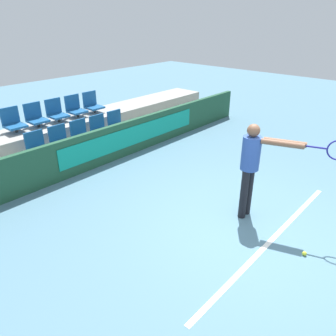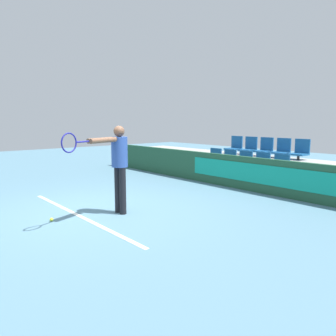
{
  "view_description": "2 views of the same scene",
  "coord_description": "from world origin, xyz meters",
  "px_view_note": "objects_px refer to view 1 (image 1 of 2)",
  "views": [
    {
      "loc": [
        -4.24,
        -1.99,
        3.28
      ],
      "look_at": [
        -0.11,
        1.72,
        0.65
      ],
      "focal_mm": 35.0,
      "sensor_mm": 36.0,
      "label": 1
    },
    {
      "loc": [
        5.67,
        -3.03,
        1.8
      ],
      "look_at": [
        0.24,
        1.62,
        0.75
      ],
      "focal_mm": 35.0,
      "sensor_mm": 36.0,
      "label": 2
    }
  ],
  "objects_px": {
    "stadium_chair_1": "(61,140)",
    "stadium_chair_9": "(92,104)",
    "stadium_chair_6": "(36,117)",
    "tennis_player": "(255,162)",
    "stadium_chair_2": "(81,134)",
    "stadium_chair_7": "(56,112)",
    "stadium_chair_8": "(75,108)",
    "stadium_chair_3": "(100,128)",
    "stadium_chair_5": "(13,122)",
    "tennis_ball": "(304,253)",
    "stadium_chair_0": "(38,147)",
    "stadium_chair_4": "(117,123)"
  },
  "relations": [
    {
      "from": "stadium_chair_2",
      "to": "stadium_chair_8",
      "type": "bearing_deg",
      "value": 61.39
    },
    {
      "from": "stadium_chair_2",
      "to": "stadium_chair_6",
      "type": "height_order",
      "value": "stadium_chair_6"
    },
    {
      "from": "stadium_chair_1",
      "to": "tennis_ball",
      "type": "distance_m",
      "value": 5.66
    },
    {
      "from": "stadium_chair_2",
      "to": "tennis_player",
      "type": "distance_m",
      "value": 4.49
    },
    {
      "from": "stadium_chair_3",
      "to": "stadium_chair_7",
      "type": "height_order",
      "value": "stadium_chair_7"
    },
    {
      "from": "stadium_chair_6",
      "to": "stadium_chair_7",
      "type": "xyz_separation_m",
      "value": [
        0.57,
        0.0,
        0.0
      ]
    },
    {
      "from": "stadium_chair_6",
      "to": "stadium_chair_9",
      "type": "height_order",
      "value": "same"
    },
    {
      "from": "stadium_chair_0",
      "to": "stadium_chair_8",
      "type": "xyz_separation_m",
      "value": [
        1.71,
        1.05,
        0.35
      ]
    },
    {
      "from": "stadium_chair_4",
      "to": "stadium_chair_5",
      "type": "height_order",
      "value": "stadium_chair_5"
    },
    {
      "from": "stadium_chair_0",
      "to": "stadium_chair_2",
      "type": "relative_size",
      "value": 1.0
    },
    {
      "from": "stadium_chair_1",
      "to": "stadium_chair_2",
      "type": "xyz_separation_m",
      "value": [
        0.57,
        0.0,
        0.0
      ]
    },
    {
      "from": "stadium_chair_4",
      "to": "tennis_player",
      "type": "height_order",
      "value": "tennis_player"
    },
    {
      "from": "stadium_chair_5",
      "to": "stadium_chair_6",
      "type": "bearing_deg",
      "value": 0.0
    },
    {
      "from": "stadium_chair_6",
      "to": "stadium_chair_3",
      "type": "bearing_deg",
      "value": -42.51
    },
    {
      "from": "stadium_chair_2",
      "to": "stadium_chair_3",
      "type": "height_order",
      "value": "same"
    },
    {
      "from": "stadium_chair_8",
      "to": "stadium_chair_9",
      "type": "bearing_deg",
      "value": 0.0
    },
    {
      "from": "stadium_chair_9",
      "to": "tennis_player",
      "type": "distance_m",
      "value": 5.55
    },
    {
      "from": "stadium_chair_4",
      "to": "stadium_chair_1",
      "type": "bearing_deg",
      "value": 180.0
    },
    {
      "from": "stadium_chair_1",
      "to": "stadium_chair_9",
      "type": "distance_m",
      "value": 2.04
    },
    {
      "from": "stadium_chair_5",
      "to": "stadium_chair_1",
      "type": "bearing_deg",
      "value": -61.39
    },
    {
      "from": "stadium_chair_2",
      "to": "tennis_player",
      "type": "xyz_separation_m",
      "value": [
        0.38,
        -4.45,
        0.46
      ]
    },
    {
      "from": "stadium_chair_0",
      "to": "stadium_chair_4",
      "type": "xyz_separation_m",
      "value": [
        2.28,
        0.0,
        0.0
      ]
    },
    {
      "from": "stadium_chair_4",
      "to": "stadium_chair_8",
      "type": "bearing_deg",
      "value": 118.61
    },
    {
      "from": "stadium_chair_1",
      "to": "stadium_chair_5",
      "type": "xyz_separation_m",
      "value": [
        -0.57,
        1.05,
        0.35
      ]
    },
    {
      "from": "stadium_chair_2",
      "to": "stadium_chair_6",
      "type": "relative_size",
      "value": 1.0
    },
    {
      "from": "stadium_chair_8",
      "to": "tennis_player",
      "type": "bearing_deg",
      "value": -92.01
    },
    {
      "from": "stadium_chair_3",
      "to": "stadium_chair_1",
      "type": "bearing_deg",
      "value": 180.0
    },
    {
      "from": "stadium_chair_3",
      "to": "tennis_ball",
      "type": "xyz_separation_m",
      "value": [
        -0.58,
        -5.61,
        -0.56
      ]
    },
    {
      "from": "stadium_chair_4",
      "to": "tennis_ball",
      "type": "bearing_deg",
      "value": -101.59
    },
    {
      "from": "stadium_chair_3",
      "to": "stadium_chair_5",
      "type": "xyz_separation_m",
      "value": [
        -1.71,
        1.05,
        0.35
      ]
    },
    {
      "from": "tennis_player",
      "to": "tennis_ball",
      "type": "xyz_separation_m",
      "value": [
        -0.39,
        -1.16,
        -1.02
      ]
    },
    {
      "from": "stadium_chair_6",
      "to": "stadium_chair_9",
      "type": "distance_m",
      "value": 1.71
    },
    {
      "from": "stadium_chair_6",
      "to": "stadium_chair_7",
      "type": "height_order",
      "value": "same"
    },
    {
      "from": "stadium_chair_1",
      "to": "tennis_player",
      "type": "xyz_separation_m",
      "value": [
        0.95,
        -4.45,
        0.46
      ]
    },
    {
      "from": "stadium_chair_0",
      "to": "stadium_chair_7",
      "type": "distance_m",
      "value": 1.59
    },
    {
      "from": "stadium_chair_0",
      "to": "stadium_chair_2",
      "type": "height_order",
      "value": "same"
    },
    {
      "from": "stadium_chair_5",
      "to": "stadium_chair_9",
      "type": "height_order",
      "value": "same"
    },
    {
      "from": "stadium_chair_2",
      "to": "stadium_chair_9",
      "type": "height_order",
      "value": "stadium_chair_9"
    },
    {
      "from": "stadium_chair_6",
      "to": "tennis_player",
      "type": "height_order",
      "value": "tennis_player"
    },
    {
      "from": "stadium_chair_1",
      "to": "tennis_player",
      "type": "relative_size",
      "value": 0.34
    },
    {
      "from": "stadium_chair_5",
      "to": "tennis_player",
      "type": "distance_m",
      "value": 5.7
    },
    {
      "from": "stadium_chair_2",
      "to": "stadium_chair_3",
      "type": "xyz_separation_m",
      "value": [
        0.57,
        0.0,
        0.0
      ]
    },
    {
      "from": "stadium_chair_7",
      "to": "stadium_chair_0",
      "type": "bearing_deg",
      "value": -137.49
    },
    {
      "from": "stadium_chair_8",
      "to": "tennis_ball",
      "type": "bearing_deg",
      "value": -94.97
    },
    {
      "from": "stadium_chair_2",
      "to": "stadium_chair_7",
      "type": "bearing_deg",
      "value": 90.0
    },
    {
      "from": "stadium_chair_3",
      "to": "stadium_chair_8",
      "type": "height_order",
      "value": "stadium_chair_8"
    },
    {
      "from": "stadium_chair_8",
      "to": "tennis_ball",
      "type": "xyz_separation_m",
      "value": [
        -0.58,
        -6.65,
        -0.91
      ]
    },
    {
      "from": "stadium_chair_0",
      "to": "tennis_ball",
      "type": "xyz_separation_m",
      "value": [
        1.14,
        -5.61,
        -0.56
      ]
    },
    {
      "from": "stadium_chair_8",
      "to": "stadium_chair_9",
      "type": "relative_size",
      "value": 1.0
    },
    {
      "from": "tennis_player",
      "to": "stadium_chair_5",
      "type": "bearing_deg",
      "value": 86.13
    }
  ]
}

